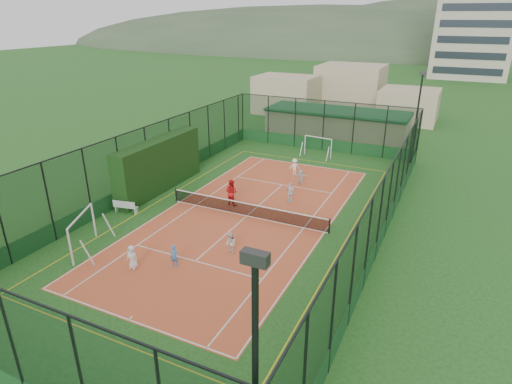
# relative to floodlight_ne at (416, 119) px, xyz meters

# --- Properties ---
(ground) EXTENTS (300.00, 300.00, 0.00)m
(ground) POSITION_rel_floodlight_ne_xyz_m (-8.60, -16.60, -4.12)
(ground) COLOR #1E4C1A
(ground) RESTS_ON ground
(court_slab) EXTENTS (11.17, 23.97, 0.01)m
(court_slab) POSITION_rel_floodlight_ne_xyz_m (-8.60, -16.60, -4.12)
(court_slab) COLOR #C2482B
(court_slab) RESTS_ON ground
(tennis_net) EXTENTS (11.67, 0.12, 1.06)m
(tennis_net) POSITION_rel_floodlight_ne_xyz_m (-8.60, -16.60, -3.59)
(tennis_net) COLOR black
(tennis_net) RESTS_ON ground
(perimeter_fence) EXTENTS (18.12, 34.12, 5.00)m
(perimeter_fence) POSITION_rel_floodlight_ne_xyz_m (-8.60, -16.60, -1.62)
(perimeter_fence) COLOR black
(perimeter_fence) RESTS_ON ground
(floodlight_ne) EXTENTS (0.60, 0.26, 8.25)m
(floodlight_ne) POSITION_rel_floodlight_ne_xyz_m (0.00, 0.00, 0.00)
(floodlight_ne) COLOR black
(floodlight_ne) RESTS_ON ground
(clubhouse) EXTENTS (15.20, 7.20, 3.15)m
(clubhouse) POSITION_rel_floodlight_ne_xyz_m (-8.60, 5.40, -2.55)
(clubhouse) COLOR tan
(clubhouse) RESTS_ON ground
(apartment_tower) EXTENTS (15.00, 12.00, 30.00)m
(apartment_tower) POSITION_rel_floodlight_ne_xyz_m (3.40, 65.40, 10.88)
(apartment_tower) COLOR beige
(apartment_tower) RESTS_ON ground
(distant_hills) EXTENTS (200.00, 60.00, 24.00)m
(distant_hills) POSITION_rel_floodlight_ne_xyz_m (-8.60, 133.40, -4.12)
(distant_hills) COLOR #384C33
(distant_hills) RESTS_ON ground
(hedge_left) EXTENTS (1.37, 9.12, 3.99)m
(hedge_left) POSITION_rel_floodlight_ne_xyz_m (-16.90, -15.09, -2.13)
(hedge_left) COLOR black
(hedge_left) RESTS_ON ground
(white_bench) EXTENTS (1.73, 0.76, 0.94)m
(white_bench) POSITION_rel_floodlight_ne_xyz_m (-16.40, -19.68, -3.65)
(white_bench) COLOR white
(white_bench) RESTS_ON ground
(futsal_goal_near) EXTENTS (3.55, 2.31, 2.22)m
(futsal_goal_near) POSITION_rel_floodlight_ne_xyz_m (-15.07, -24.71, -3.02)
(futsal_goal_near) COLOR white
(futsal_goal_near) RESTS_ON ground
(futsal_goal_far) EXTENTS (2.98, 1.24, 1.86)m
(futsal_goal_far) POSITION_rel_floodlight_ne_xyz_m (-8.40, -1.71, -3.19)
(futsal_goal_far) COLOR white
(futsal_goal_far) RESTS_ON ground
(child_near_left) EXTENTS (0.68, 0.45, 1.36)m
(child_near_left) POSITION_rel_floodlight_ne_xyz_m (-11.25, -25.03, -3.43)
(child_near_left) COLOR white
(child_near_left) RESTS_ON court_slab
(child_near_mid) EXTENTS (0.51, 0.38, 1.25)m
(child_near_mid) POSITION_rel_floodlight_ne_xyz_m (-9.34, -23.89, -3.49)
(child_near_mid) COLOR #4581C5
(child_near_mid) RESTS_ON court_slab
(child_near_right) EXTENTS (0.80, 0.78, 1.30)m
(child_near_right) POSITION_rel_floodlight_ne_xyz_m (-7.21, -21.40, -3.46)
(child_near_right) COLOR silver
(child_near_right) RESTS_ON court_slab
(child_far_left) EXTENTS (1.05, 0.89, 1.40)m
(child_far_left) POSITION_rel_floodlight_ne_xyz_m (-8.59, -7.50, -3.41)
(child_far_left) COLOR white
(child_far_left) RESTS_ON court_slab
(child_far_right) EXTENTS (0.97, 0.65, 1.54)m
(child_far_right) POSITION_rel_floodlight_ne_xyz_m (-6.75, -13.20, -3.35)
(child_far_right) COLOR silver
(child_far_right) RESTS_ON court_slab
(child_far_back) EXTENTS (1.17, 0.42, 1.25)m
(child_far_back) POSITION_rel_floodlight_ne_xyz_m (-7.33, -9.37, -3.49)
(child_far_back) COLOR silver
(child_far_back) RESTS_ON court_slab
(coach) EXTENTS (1.01, 0.83, 1.93)m
(coach) POSITION_rel_floodlight_ne_xyz_m (-10.43, -15.40, -3.15)
(coach) COLOR red
(coach) RESTS_ON court_slab
(tennis_balls) EXTENTS (6.93, 1.70, 0.07)m
(tennis_balls) POSITION_rel_floodlight_ne_xyz_m (-8.64, -15.15, -4.08)
(tennis_balls) COLOR #CCE033
(tennis_balls) RESTS_ON court_slab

